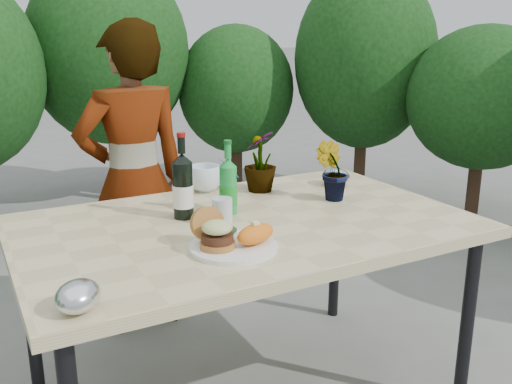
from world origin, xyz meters
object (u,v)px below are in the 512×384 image
dinner_plate (233,247)px  wine_bottle (183,187)px  person (134,181)px  patio_table (246,236)px

dinner_plate → wine_bottle: size_ratio=0.88×
dinner_plate → wine_bottle: bearing=93.4°
dinner_plate → person: (-0.02, 1.03, -0.02)m
patio_table → person: person is taller
dinner_plate → patio_table: bearing=54.8°
patio_table → person: size_ratio=1.09×
patio_table → wine_bottle: (-0.18, 0.14, 0.17)m
wine_bottle → person: (0.01, 0.66, -0.13)m
wine_bottle → person: 0.67m
person → wine_bottle: bearing=86.3°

